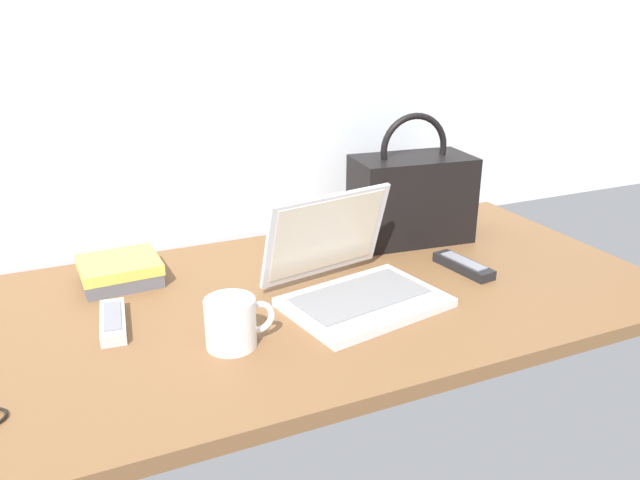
% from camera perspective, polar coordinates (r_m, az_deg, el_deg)
% --- Properties ---
extents(desk, '(1.60, 0.76, 0.03)m').
position_cam_1_polar(desk, '(1.32, -2.25, -5.85)').
color(desk, brown).
rests_on(desk, ground).
extents(laptop, '(0.35, 0.33, 0.21)m').
position_cam_1_polar(laptop, '(1.29, 2.88, -3.54)').
color(laptop, silver).
rests_on(laptop, desk).
extents(coffee_mug, '(0.13, 0.09, 0.09)m').
position_cam_1_polar(coffee_mug, '(1.12, -8.12, -7.50)').
color(coffee_mug, white).
rests_on(coffee_mug, desk).
extents(remote_control_near, '(0.06, 0.16, 0.02)m').
position_cam_1_polar(remote_control_near, '(1.25, -18.58, -7.13)').
color(remote_control_near, '#B7B7B7').
rests_on(remote_control_near, desk).
extents(remote_control_far, '(0.07, 0.16, 0.02)m').
position_cam_1_polar(remote_control_far, '(1.47, 13.10, -2.31)').
color(remote_control_far, black).
rests_on(remote_control_far, desk).
extents(handbag, '(0.31, 0.19, 0.33)m').
position_cam_1_polar(handbag, '(1.61, 8.44, 3.99)').
color(handbag, black).
rests_on(handbag, desk).
extents(book_stack, '(0.17, 0.16, 0.05)m').
position_cam_1_polar(book_stack, '(1.44, -18.00, -2.71)').
color(book_stack, '#595960').
rests_on(book_stack, desk).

